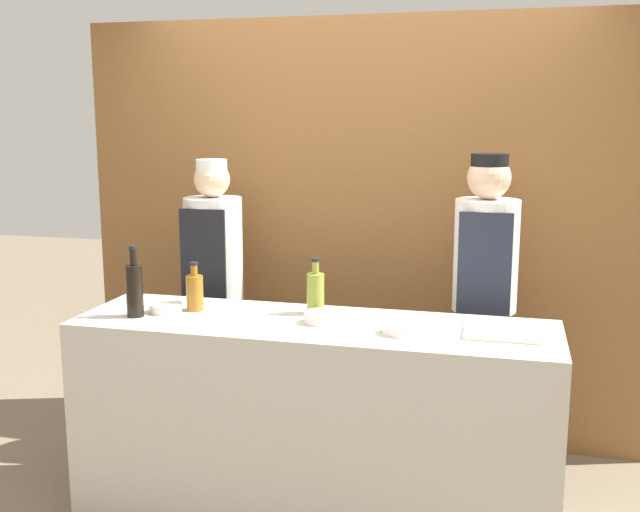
# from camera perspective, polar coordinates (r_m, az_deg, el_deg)

# --- Properties ---
(cabinet_wall) EXTENTS (3.26, 0.18, 2.40)m
(cabinet_wall) POSITION_cam_1_polar(r_m,az_deg,el_deg) (4.34, 3.13, 1.89)
(cabinet_wall) COLOR brown
(cabinet_wall) RESTS_ON ground_plane
(counter) EXTENTS (2.17, 0.63, 0.95)m
(counter) POSITION_cam_1_polar(r_m,az_deg,el_deg) (3.52, -0.52, -12.50)
(counter) COLOR beige
(counter) RESTS_ON ground_plane
(sauce_bowl_green) EXTENTS (0.15, 0.15, 0.04)m
(sauce_bowl_green) POSITION_cam_1_polar(r_m,az_deg,el_deg) (3.61, -11.66, -3.85)
(sauce_bowl_green) COLOR white
(sauce_bowl_green) RESTS_ON counter
(sauce_bowl_yellow) EXTENTS (0.15, 0.15, 0.05)m
(sauce_bowl_yellow) POSITION_cam_1_polar(r_m,az_deg,el_deg) (3.35, 0.07, -4.64)
(sauce_bowl_yellow) COLOR white
(sauce_bowl_yellow) RESTS_ON counter
(sauce_bowl_purple) EXTENTS (0.15, 0.15, 0.04)m
(sauce_bowl_purple) POSITION_cam_1_polar(r_m,az_deg,el_deg) (3.21, 6.13, -5.50)
(sauce_bowl_purple) COLOR white
(sauce_bowl_purple) RESTS_ON counter
(cutting_board) EXTENTS (0.32, 0.20, 0.02)m
(cutting_board) POSITION_cam_1_polar(r_m,az_deg,el_deg) (3.25, 13.72, -5.77)
(cutting_board) COLOR white
(cutting_board) RESTS_ON counter
(bottle_oil) EXTENTS (0.08, 0.08, 0.26)m
(bottle_oil) POSITION_cam_1_polar(r_m,az_deg,el_deg) (3.48, -0.35, -2.77)
(bottle_oil) COLOR olive
(bottle_oil) RESTS_ON counter
(bottle_soy) EXTENTS (0.08, 0.08, 0.33)m
(bottle_soy) POSITION_cam_1_polar(r_m,az_deg,el_deg) (3.54, -13.95, -2.45)
(bottle_soy) COLOR black
(bottle_soy) RESTS_ON counter
(bottle_amber) EXTENTS (0.08, 0.08, 0.23)m
(bottle_amber) POSITION_cam_1_polar(r_m,az_deg,el_deg) (3.60, -9.52, -2.69)
(bottle_amber) COLOR #9E661E
(bottle_amber) RESTS_ON counter
(chef_left) EXTENTS (0.32, 0.32, 1.63)m
(chef_left) POSITION_cam_1_polar(r_m,az_deg,el_deg) (4.17, -8.03, -2.85)
(chef_left) COLOR #28282D
(chef_left) RESTS_ON ground_plane
(chef_right) EXTENTS (0.32, 0.32, 1.68)m
(chef_right) POSITION_cam_1_polar(r_m,az_deg,el_deg) (3.87, 12.37, -3.58)
(chef_right) COLOR #28282D
(chef_right) RESTS_ON ground_plane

